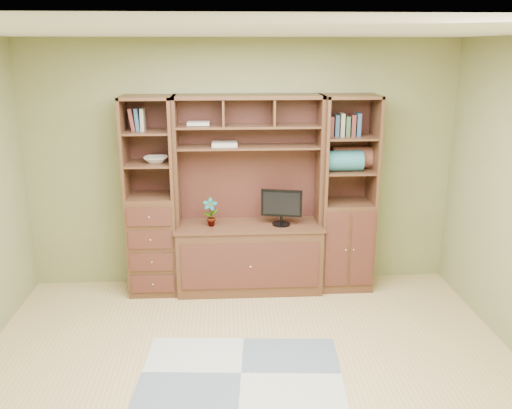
{
  "coord_description": "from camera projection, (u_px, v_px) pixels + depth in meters",
  "views": [
    {
      "loc": [
        -0.17,
        -3.61,
        2.51
      ],
      "look_at": [
        0.11,
        1.2,
        1.1
      ],
      "focal_mm": 38.0,
      "sensor_mm": 36.0,
      "label": 1
    }
  ],
  "objects": [
    {
      "name": "center_hutch",
      "position": [
        249.0,
        197.0,
        5.55
      ],
      "size": [
        1.54,
        0.53,
        2.05
      ],
      "primitive_type": "cube",
      "color": "#492B19",
      "rests_on": "ground"
    },
    {
      "name": "room",
      "position": [
        251.0,
        225.0,
        3.81
      ],
      "size": [
        4.6,
        4.1,
        2.64
      ],
      "color": "tan",
      "rests_on": "ground"
    },
    {
      "name": "blanket_teal",
      "position": [
        345.0,
        161.0,
        5.49
      ],
      "size": [
        0.36,
        0.21,
        0.21
      ],
      "primitive_type": "cube",
      "color": "#286469",
      "rests_on": "right_tower"
    },
    {
      "name": "magazines",
      "position": [
        225.0,
        144.0,
        5.47
      ],
      "size": [
        0.25,
        0.19,
        0.04
      ],
      "primitive_type": "cube",
      "color": "#B4AB9A",
      "rests_on": "center_hutch"
    },
    {
      "name": "left_tower",
      "position": [
        151.0,
        197.0,
        5.53
      ],
      "size": [
        0.5,
        0.45,
        2.05
      ],
      "primitive_type": "cube",
      "color": "#492B19",
      "rests_on": "ground"
    },
    {
      "name": "bowl",
      "position": [
        156.0,
        160.0,
        5.43
      ],
      "size": [
        0.24,
        0.24,
        0.06
      ],
      "primitive_type": "imported",
      "color": "beige",
      "rests_on": "left_tower"
    },
    {
      "name": "blanket_red",
      "position": [
        351.0,
        157.0,
        5.62
      ],
      "size": [
        0.4,
        0.22,
        0.22
      ],
      "primitive_type": "cube",
      "color": "brown",
      "rests_on": "right_tower"
    },
    {
      "name": "orchid",
      "position": [
        210.0,
        212.0,
        5.54
      ],
      "size": [
        0.16,
        0.11,
        0.3
      ],
      "primitive_type": "imported",
      "color": "#AA5E39",
      "rests_on": "center_hutch"
    },
    {
      "name": "right_tower",
      "position": [
        347.0,
        194.0,
        5.64
      ],
      "size": [
        0.55,
        0.45,
        2.05
      ],
      "primitive_type": "cube",
      "color": "#492B19",
      "rests_on": "ground"
    },
    {
      "name": "monitor",
      "position": [
        282.0,
        201.0,
        5.54
      ],
      "size": [
        0.45,
        0.27,
        0.52
      ],
      "primitive_type": "cube",
      "rotation": [
        0.0,
        0.0,
        -0.22
      ],
      "color": "black",
      "rests_on": "center_hutch"
    },
    {
      "name": "rug",
      "position": [
        241.0,
        373.0,
        4.31
      ],
      "size": [
        1.67,
        1.18,
        0.01
      ],
      "primitive_type": "cube",
      "rotation": [
        0.0,
        0.0,
        -0.07
      ],
      "color": "gray",
      "rests_on": "ground"
    }
  ]
}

